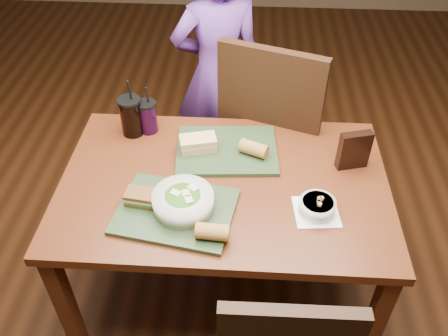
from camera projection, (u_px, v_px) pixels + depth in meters
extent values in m
plane|color=#381C0B|center=(224.00, 290.00, 2.38)|extent=(6.00, 6.00, 0.00)
cube|color=#522510|center=(68.00, 311.00, 1.89)|extent=(0.06, 0.06, 0.71)
cube|color=#522510|center=(372.00, 328.00, 1.83)|extent=(0.06, 0.06, 0.71)
cube|color=#522510|center=(113.00, 182.00, 2.45)|extent=(0.06, 0.06, 0.71)
cube|color=#522510|center=(347.00, 193.00, 2.39)|extent=(0.06, 0.06, 0.71)
cube|color=#522510|center=(224.00, 185.00, 1.89)|extent=(1.30, 0.85, 0.04)
cube|color=black|center=(265.00, 133.00, 2.50)|extent=(0.61, 0.61, 0.05)
cube|color=black|center=(269.00, 107.00, 2.13)|extent=(0.47, 0.20, 0.57)
cube|color=black|center=(223.00, 195.00, 2.53)|extent=(0.05, 0.05, 0.49)
cube|color=black|center=(301.00, 198.00, 2.51)|extent=(0.05, 0.05, 0.49)
cube|color=black|center=(228.00, 146.00, 2.84)|extent=(0.05, 0.05, 0.49)
cube|color=black|center=(297.00, 149.00, 2.82)|extent=(0.05, 0.05, 0.49)
imported|color=#653592|center=(218.00, 72.00, 2.63)|extent=(0.57, 0.46, 1.37)
cube|color=#26391F|center=(176.00, 211.00, 1.74)|extent=(0.47, 0.39, 0.02)
cube|color=#26391F|center=(227.00, 150.00, 2.01)|extent=(0.44, 0.35, 0.02)
cylinder|color=silver|center=(183.00, 201.00, 1.72)|extent=(0.23, 0.23, 0.07)
ellipsoid|color=#427219|center=(183.00, 199.00, 1.71)|extent=(0.18, 0.18, 0.06)
cube|color=beige|center=(189.00, 200.00, 1.68)|extent=(0.04, 0.04, 0.01)
cube|color=beige|center=(186.00, 194.00, 1.70)|extent=(0.03, 0.04, 0.01)
cube|color=beige|center=(176.00, 193.00, 1.70)|extent=(0.04, 0.04, 0.01)
cube|color=beige|center=(193.00, 188.00, 1.72)|extent=(0.05, 0.04, 0.01)
cube|color=white|center=(316.00, 212.00, 1.75)|extent=(0.18, 0.18, 0.00)
cylinder|color=silver|center=(317.00, 207.00, 1.73)|extent=(0.13, 0.13, 0.05)
cylinder|color=black|center=(318.00, 203.00, 1.72)|extent=(0.11, 0.11, 0.01)
cube|color=#B28947|center=(319.00, 201.00, 1.71)|extent=(0.02, 0.02, 0.01)
cube|color=#B28947|center=(320.00, 205.00, 1.70)|extent=(0.02, 0.02, 0.01)
cube|color=#B28947|center=(320.00, 198.00, 1.72)|extent=(0.02, 0.02, 0.01)
cube|color=#B28947|center=(322.00, 198.00, 1.72)|extent=(0.01, 0.01, 0.01)
cube|color=#B28947|center=(319.00, 202.00, 1.71)|extent=(0.02, 0.02, 0.01)
cube|color=#593819|center=(141.00, 201.00, 1.76)|extent=(0.12, 0.09, 0.01)
cube|color=#3F721E|center=(141.00, 198.00, 1.75)|extent=(0.12, 0.09, 0.01)
cube|color=beige|center=(141.00, 196.00, 1.75)|extent=(0.12, 0.09, 0.01)
cube|color=#593819|center=(140.00, 194.00, 1.74)|extent=(0.12, 0.09, 0.01)
cube|color=tan|center=(198.00, 147.00, 1.99)|extent=(0.17, 0.12, 0.02)
cube|color=orange|center=(198.00, 144.00, 1.98)|extent=(0.17, 0.12, 0.01)
cube|color=beige|center=(198.00, 143.00, 1.98)|extent=(0.17, 0.12, 0.01)
cube|color=tan|center=(198.00, 140.00, 1.97)|extent=(0.17, 0.12, 0.02)
cylinder|color=#AD7533|center=(212.00, 232.00, 1.62)|extent=(0.12, 0.07, 0.06)
cylinder|color=#AD7533|center=(254.00, 149.00, 1.96)|extent=(0.13, 0.10, 0.06)
cylinder|color=black|center=(131.00, 117.00, 2.06)|extent=(0.09, 0.09, 0.17)
cylinder|color=black|center=(129.00, 100.00, 2.00)|extent=(0.10, 0.10, 0.01)
cylinder|color=black|center=(130.00, 91.00, 1.97)|extent=(0.01, 0.03, 0.11)
cylinder|color=black|center=(148.00, 118.00, 2.08)|extent=(0.08, 0.08, 0.14)
cylinder|color=black|center=(146.00, 104.00, 2.03)|extent=(0.08, 0.08, 0.01)
cylinder|color=black|center=(147.00, 96.00, 2.00)|extent=(0.01, 0.02, 0.09)
cube|color=black|center=(354.00, 150.00, 1.89)|extent=(0.13, 0.07, 0.17)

